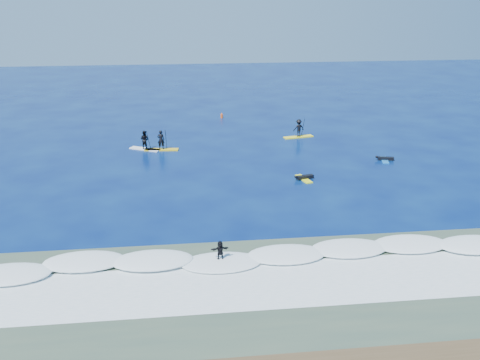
{
  "coord_description": "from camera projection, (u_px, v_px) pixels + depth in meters",
  "views": [
    {
      "loc": [
        -5.18,
        -38.32,
        15.25
      ],
      "look_at": [
        -0.35,
        2.42,
        0.6
      ],
      "focal_mm": 40.0,
      "sensor_mm": 36.0,
      "label": 1
    }
  ],
  "objects": [
    {
      "name": "sup_paddler_center",
      "position": [
        145.0,
        141.0,
        53.69
      ],
      "size": [
        3.25,
        2.29,
        2.29
      ],
      "rotation": [
        0.0,
        0.0,
        -0.51
      ],
      "color": "white",
      "rests_on": "ground"
    },
    {
      "name": "breaking_wave",
      "position": [
        270.0,
        258.0,
        32.19
      ],
      "size": [
        40.0,
        6.0,
        0.3
      ],
      "primitive_type": "cube",
      "color": "white",
      "rests_on": "ground"
    },
    {
      "name": "sup_paddler_right",
      "position": [
        299.0,
        129.0,
        58.16
      ],
      "size": [
        3.41,
        1.53,
        2.32
      ],
      "rotation": [
        0.0,
        0.0,
        0.22
      ],
      "color": "yellow",
      "rests_on": "ground"
    },
    {
      "name": "ground",
      "position": [
        248.0,
        197.0,
        41.54
      ],
      "size": [
        160.0,
        160.0,
        0.0
      ],
      "primitive_type": "plane",
      "color": "#031149",
      "rests_on": "ground"
    },
    {
      "name": "whitewater",
      "position": [
        279.0,
        284.0,
        29.38
      ],
      "size": [
        34.0,
        5.0,
        0.02
      ],
      "primitive_type": "cube",
      "color": "silver",
      "rests_on": "ground"
    },
    {
      "name": "wave_surfer",
      "position": [
        220.0,
        252.0,
        31.36
      ],
      "size": [
        1.78,
        0.68,
        1.26
      ],
      "rotation": [
        0.0,
        0.0,
        0.12
      ],
      "color": "white",
      "rests_on": "breaking_wave"
    },
    {
      "name": "prone_paddler_near",
      "position": [
        304.0,
        178.0,
        45.43
      ],
      "size": [
        1.76,
        2.3,
        0.46
      ],
      "rotation": [
        0.0,
        0.0,
        1.82
      ],
      "color": "#F8FF1B",
      "rests_on": "ground"
    },
    {
      "name": "shallow_water",
      "position": [
        283.0,
        293.0,
        28.45
      ],
      "size": [
        90.0,
        13.0,
        0.01
      ],
      "primitive_type": "cube",
      "color": "#364A3C",
      "rests_on": "ground"
    },
    {
      "name": "marker_buoy",
      "position": [
        222.0,
        116.0,
        67.04
      ],
      "size": [
        0.31,
        0.31,
        0.73
      ],
      "rotation": [
        0.0,
        0.0,
        -0.05
      ],
      "color": "#EF5215",
      "rests_on": "ground"
    },
    {
      "name": "prone_paddler_far",
      "position": [
        385.0,
        159.0,
        50.47
      ],
      "size": [
        1.72,
        2.25,
        0.45
      ],
      "rotation": [
        0.0,
        0.0,
        1.33
      ],
      "color": "blue",
      "rests_on": "ground"
    },
    {
      "name": "sup_paddler_left",
      "position": [
        161.0,
        143.0,
        53.56
      ],
      "size": [
        3.46,
        1.17,
        2.38
      ],
      "rotation": [
        0.0,
        0.0,
        -0.1
      ],
      "color": "gold",
      "rests_on": "ground"
    }
  ]
}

